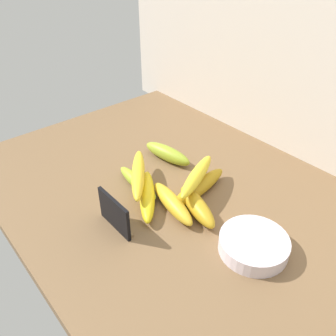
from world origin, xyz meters
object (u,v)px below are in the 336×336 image
at_px(banana_0, 147,195).
at_px(banana_2, 197,206).
at_px(fruit_bowl, 253,245).
at_px(banana_1, 172,203).
at_px(banana_4, 167,154).
at_px(banana_3, 137,182).
at_px(banana_5, 198,188).
at_px(banana_7, 197,176).
at_px(chalkboard_sign, 115,215).
at_px(banana_6, 138,174).

bearing_deg(banana_0, banana_2, 30.14).
distance_m(fruit_bowl, banana_0, 0.28).
xyz_separation_m(fruit_bowl, banana_1, (-0.21, -0.04, 0.00)).
distance_m(banana_1, banana_4, 0.21).
xyz_separation_m(banana_0, banana_4, (-0.11, 0.16, 0.00)).
bearing_deg(banana_3, banana_1, 6.30).
bearing_deg(fruit_bowl, banana_0, -165.38).
bearing_deg(banana_1, banana_5, 90.75).
height_order(banana_3, banana_7, banana_7).
xyz_separation_m(chalkboard_sign, banana_6, (-0.08, 0.12, 0.01)).
height_order(fruit_bowl, banana_0, banana_0).
bearing_deg(chalkboard_sign, banana_5, 80.96).
xyz_separation_m(chalkboard_sign, banana_0, (-0.03, 0.11, -0.02)).
bearing_deg(banana_4, banana_7, -15.25).
xyz_separation_m(fruit_bowl, banana_2, (-0.16, -0.01, 0.00)).
height_order(banana_0, banana_2, banana_2).
xyz_separation_m(banana_1, banana_2, (0.05, 0.04, 0.00)).
bearing_deg(banana_2, banana_5, 133.23).
bearing_deg(banana_5, banana_7, -152.09).
relative_size(banana_2, banana_7, 0.82).
relative_size(banana_2, banana_5, 0.74).
distance_m(chalkboard_sign, banana_7, 0.22).
bearing_deg(banana_5, banana_4, 165.93).
distance_m(fruit_bowl, banana_1, 0.21).
relative_size(banana_2, banana_6, 0.74).
xyz_separation_m(fruit_bowl, banana_5, (-0.21, 0.04, 0.00)).
bearing_deg(banana_6, banana_7, 42.61).
bearing_deg(banana_7, fruit_bowl, -11.21).
relative_size(fruit_bowl, banana_6, 0.69).
height_order(chalkboard_sign, banana_4, chalkboard_sign).
xyz_separation_m(banana_5, banana_6, (-0.11, -0.10, 0.03)).
bearing_deg(banana_3, banana_0, -13.51).
relative_size(banana_3, banana_4, 1.02).
relative_size(banana_1, banana_7, 0.90).
xyz_separation_m(chalkboard_sign, banana_4, (-0.13, 0.27, -0.02)).
bearing_deg(banana_1, banana_0, -155.65).
bearing_deg(banana_0, banana_4, 124.82).
distance_m(banana_2, banana_6, 0.17).
relative_size(banana_4, banana_5, 0.77).
bearing_deg(banana_7, chalkboard_sign, -97.95).
bearing_deg(chalkboard_sign, banana_6, 122.44).
relative_size(banana_1, banana_4, 1.07).
height_order(chalkboard_sign, fruit_bowl, chalkboard_sign).
height_order(fruit_bowl, banana_1, banana_1).
relative_size(banana_4, banana_6, 0.76).
bearing_deg(fruit_bowl, banana_5, 167.89).
bearing_deg(banana_2, fruit_bowl, 2.43).
relative_size(banana_5, banana_7, 1.10).
relative_size(banana_1, banana_3, 1.05).
bearing_deg(fruit_bowl, banana_6, -169.88).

